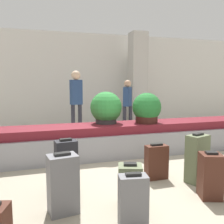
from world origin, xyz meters
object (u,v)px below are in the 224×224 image
Objects in this scene: suitcase_5 at (66,167)px; traveler_1 at (76,96)px; pillar at (138,80)px; suitcase_1 at (197,159)px; potted_plant_0 at (106,109)px; suitcase_0 at (133,201)px; traveler_0 at (127,101)px; potted_plant_1 at (147,109)px; suitcase_8 at (210,176)px; suitcase_7 at (156,162)px; suitcase_3 at (130,186)px; suitcase_6 at (63,184)px.

traveler_1 is at bearing 72.31° from suitcase_5.
pillar reaches higher than suitcase_1.
traveler_1 reaches higher than suitcase_1.
pillar is at bearing 59.00° from suitcase_1.
suitcase_0 is at bearing -99.87° from potted_plant_0.
traveler_0 is at bearing -131.77° from pillar.
traveler_1 is (-1.14, 2.25, 0.17)m from potted_plant_1.
suitcase_8 is 2.28m from potted_plant_1.
suitcase_0 is at bearing -126.84° from suitcase_7.
pillar is 6.43m from suitcase_0.
suitcase_5 is at bearing 157.86° from suitcase_3.
suitcase_5 is 1.42m from suitcase_7.
pillar is at bearing 70.34° from potted_plant_1.
suitcase_1 is at bearing 39.86° from suitcase_0.
suitcase_6 reaches higher than suitcase_3.
potted_plant_0 is at bearing 97.01° from suitcase_1.
suitcase_3 is at bearing -158.37° from traveler_0.
pillar is 6.03m from suitcase_3.
traveler_1 is at bearing 96.99° from suitcase_0.
pillar is 5.13m from suitcase_7.
suitcase_8 is at bearing 14.32° from suitcase_3.
traveler_1 is at bearing -156.06° from pillar.
potted_plant_0 is at bearing -123.15° from pillar.
suitcase_0 is at bearing -66.36° from suitcase_5.
pillar is 5.24m from suitcase_1.
suitcase_0 is 2.83m from potted_plant_0.
suitcase_1 is 0.48× the size of traveler_0.
traveler_0 is (0.53, 2.56, -0.02)m from potted_plant_1.
suitcase_5 is (-0.69, 0.59, 0.11)m from suitcase_3.
suitcase_0 is at bearing -111.25° from traveler_1.
potted_plant_0 reaches higher than suitcase_1.
suitcase_1 is 0.98× the size of suitcase_5.
potted_plant_1 reaches higher than suitcase_3.
traveler_0 is at bearing 52.85° from suitcase_5.
suitcase_3 is at bearing -98.66° from potted_plant_0.
suitcase_6 is 2.88m from potted_plant_1.
suitcase_5 is at bearing 178.47° from suitcase_8.
potted_plant_1 is at bearing 71.42° from suitcase_0.
suitcase_8 is at bearing -13.98° from suitcase_6.
traveler_1 is at bearing 98.37° from potted_plant_0.
suitcase_3 is 2.52m from potted_plant_1.
suitcase_3 is 0.77× the size of suitcase_6.
pillar is at bearing 4.72° from traveler_1.
suitcase_7 is 3.80m from traveler_1.
suitcase_5 is 2.49m from potted_plant_1.
traveler_1 is (-1.67, -0.31, 0.18)m from traveler_0.
suitcase_8 is at bearing -92.56° from potted_plant_1.
suitcase_0 is 0.91× the size of potted_plant_1.
suitcase_3 is 1.10m from suitcase_8.
suitcase_3 is (0.12, 0.39, -0.02)m from suitcase_0.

